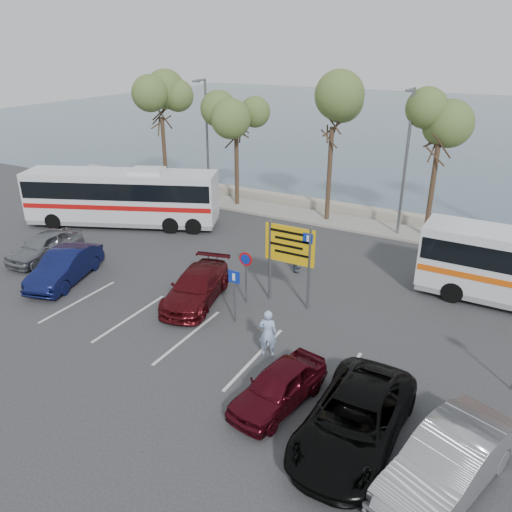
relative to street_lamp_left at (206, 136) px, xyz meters
The scene contains 23 objects.
ground 17.43m from the street_lamp_left, 53.51° to the right, with size 120.00×120.00×0.00m, color #2E2E31.
kerb_strip 10.99m from the street_lamp_left, ahead, with size 44.00×2.40×0.15m, color gray.
seawall 11.16m from the street_lamp_left, 13.93° to the left, with size 48.00×0.80×0.60m, color #AB9C89.
sea 47.77m from the street_lamp_left, 77.86° to the left, with size 140.00×140.00×0.00m, color #45616E.
tree_far_left 4.38m from the street_lamp_left, behind, with size 3.20×3.20×7.60m.
tree_left 2.49m from the street_lamp_left, 13.51° to the left, with size 3.20×3.20×7.20m.
tree_mid 8.76m from the street_lamp_left, ahead, with size 3.20×3.20×8.00m.
tree_right 14.59m from the street_lamp_left, ahead, with size 3.20×3.20×7.40m.
street_lamp_left is the anchor object (origin of this frame).
street_lamp_right 13.00m from the street_lamp_left, ahead, with size 0.45×1.15×8.01m.
direction_sign 15.24m from the street_lamp_left, 43.17° to the right, with size 2.20×0.12×3.60m.
sign_no_stop 14.88m from the street_lamp_left, 49.83° to the right, with size 0.60×0.08×2.35m.
sign_parking 16.37m from the street_lamp_left, 52.40° to the right, with size 0.50×0.07×2.25m.
lane_markings 17.62m from the street_lamp_left, 58.61° to the right, with size 12.02×4.20×0.01m, color silver, non-canonical shape.
coach_bus_left 7.15m from the street_lamp_left, 107.90° to the right, with size 11.33×6.67×3.52m.
car_silver_a 12.79m from the street_lamp_left, 99.45° to the right, with size 1.67×4.15×1.41m, color slate.
car_blue 13.95m from the street_lamp_left, 85.72° to the right, with size 1.57×4.49×1.48m, color #0E1443.
car_maroon 14.68m from the street_lamp_left, 58.19° to the right, with size 1.90×4.68×1.36m, color #4F0D12.
car_red 21.50m from the street_lamp_left, 50.29° to the right, with size 1.51×3.75×1.28m, color #470A13.
suv_black 23.44m from the street_lamp_left, 46.07° to the right, with size 2.43×5.27×1.46m, color black.
car_silver_b 25.47m from the street_lamp_left, 42.51° to the right, with size 1.66×4.75×1.57m, color gray.
pedestrian_near 18.89m from the street_lamp_left, 49.62° to the right, with size 0.65×0.43×1.79m, color #9CB9E3.
pedestrian_far 12.77m from the street_lamp_left, 35.07° to the right, with size 0.86×0.67×1.76m, color #373F52.
Camera 1 is at (8.89, -13.92, 10.33)m, focal length 35.00 mm.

